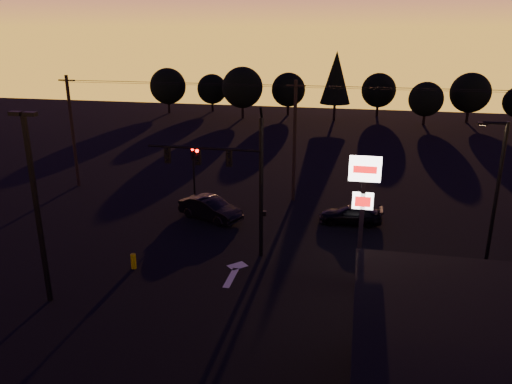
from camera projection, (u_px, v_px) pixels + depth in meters
ground at (217, 286)px, 25.45m from camera, size 120.00×120.00×0.00m
lane_arrow at (234, 272)px, 26.90m from camera, size 1.20×3.10×0.01m
traffic_signal_mast at (233, 172)px, 27.62m from camera, size 6.79×0.52×8.58m
secondary_signal at (194, 167)px, 36.19m from camera, size 0.30×0.31×4.35m
parking_lot_light at (35, 197)px, 22.46m from camera, size 1.25×0.30×9.14m
pylon_sign at (363, 195)px, 23.92m from camera, size 1.50×0.28×6.80m
streetlight at (496, 188)px, 26.45m from camera, size 1.55×0.35×8.00m
utility_pole_0 at (73, 131)px, 40.12m from camera, size 1.40×0.26×9.00m
utility_pole_1 at (294, 141)px, 36.61m from camera, size 1.40×0.26×9.00m
power_wires at (296, 86)px, 35.36m from camera, size 36.00×1.22×0.07m
bollard at (134, 261)px, 27.18m from camera, size 0.28×0.28×0.85m
tree_0 at (168, 86)px, 74.89m from camera, size 5.36×5.36×6.74m
tree_1 at (212, 89)px, 76.70m from camera, size 4.54×4.54×5.71m
tree_2 at (242, 87)px, 70.59m from camera, size 5.77×5.78×7.26m
tree_3 at (288, 90)px, 73.34m from camera, size 4.95×4.95×6.22m
tree_4 at (336, 77)px, 68.50m from camera, size 4.18×4.18×9.50m
tree_5 at (379, 90)px, 72.66m from camera, size 4.95×4.95×6.22m
tree_6 at (426, 99)px, 66.01m from camera, size 4.54×4.54×5.71m
tree_7 at (470, 93)px, 67.43m from camera, size 5.36×5.36×6.74m
car_mid at (210, 208)px, 34.10m from camera, size 4.86×3.36×1.52m
car_right at (351, 215)px, 33.38m from camera, size 4.24×1.79×1.22m
suv_parked at (444, 330)px, 20.46m from camera, size 2.49×5.28×1.46m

